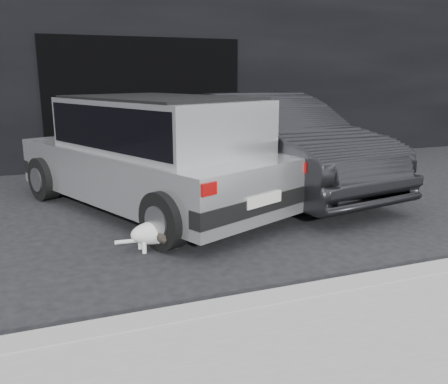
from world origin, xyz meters
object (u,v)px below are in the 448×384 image
object	(u,v)px
silver_hatchback	(155,148)
second_car	(267,142)
cat_siamese	(164,235)
cat_white	(161,230)

from	to	relation	value
silver_hatchback	second_car	world-z (taller)	silver_hatchback
cat_siamese	cat_white	size ratio (longest dim) A/B	0.91
second_car	cat_siamese	bearing A→B (deg)	-147.37
cat_siamese	cat_white	xyz separation A→B (m)	(-0.05, -0.04, 0.07)
silver_hatchback	cat_white	size ratio (longest dim) A/B	5.31
second_car	cat_siamese	world-z (taller)	second_car
silver_hatchback	cat_siamese	xyz separation A→B (m)	(-0.28, -1.58, -0.73)
second_car	silver_hatchback	bearing A→B (deg)	-175.90
silver_hatchback	cat_siamese	distance (m)	1.77
silver_hatchback	second_car	xyz separation A→B (m)	(1.99, 0.50, -0.08)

